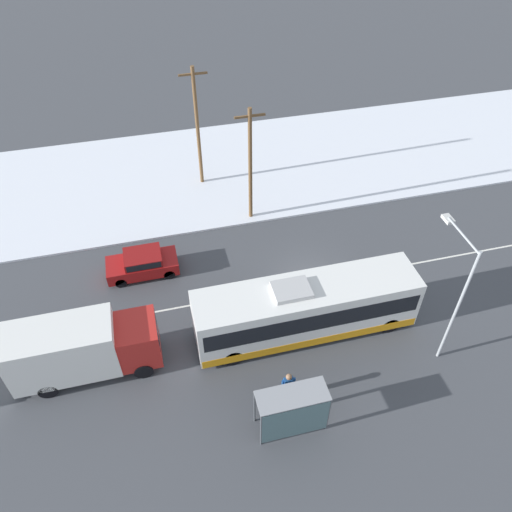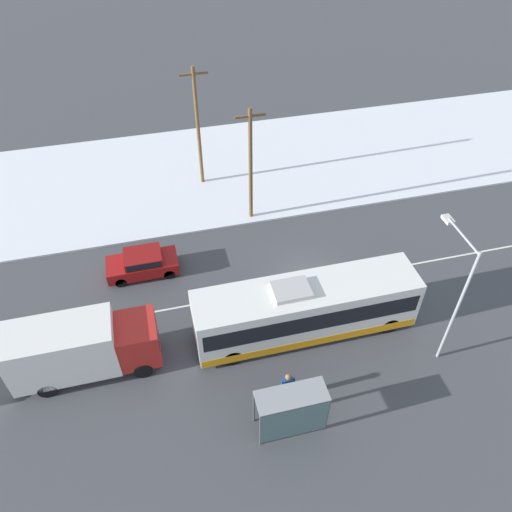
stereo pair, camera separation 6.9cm
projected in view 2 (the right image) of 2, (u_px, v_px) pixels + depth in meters
The scene contains 11 objects.
ground_plane at pixel (311, 283), 28.45m from camera, with size 120.00×120.00×0.00m, color #424449.
snow_lot at pixel (258, 165), 37.26m from camera, with size 80.00×13.02×0.12m.
lane_marking_center at pixel (311, 283), 28.45m from camera, with size 60.00×0.12×0.00m.
city_bus at pixel (306, 309), 24.87m from camera, with size 11.21×2.57×3.37m.
box_truck at pixel (80, 347), 23.02m from camera, with size 6.76×2.30×3.22m.
sedan_car at pixel (143, 263), 28.52m from camera, with size 4.02×1.80×1.47m.
pedestrian_at_stop at pixel (288, 384), 22.35m from camera, with size 0.65×0.29×1.81m.
bus_shelter at pixel (293, 410), 20.77m from camera, with size 3.04×1.20×2.40m.
streetlamp at pixel (456, 286), 22.11m from camera, with size 0.36×2.81×7.03m.
utility_pole_roadside at pixel (251, 165), 30.05m from camera, with size 1.80×0.24×7.73m.
utility_pole_snowlot at pixel (198, 127), 32.69m from camera, with size 1.80×0.24×8.45m.
Camera 2 is at (-7.81, -18.35, 20.59)m, focal length 35.00 mm.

